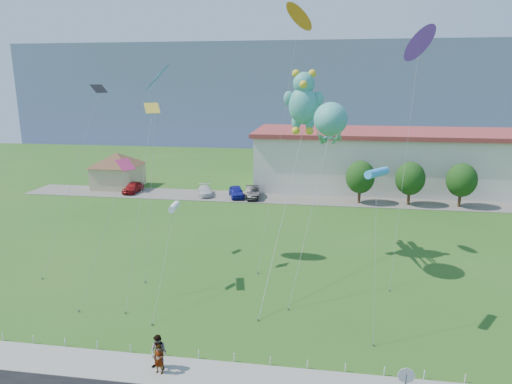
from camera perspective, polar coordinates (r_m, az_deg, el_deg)
ground at (r=27.98m, az=-4.31°, el=-18.73°), size 160.00×160.00×0.00m
sidewalk at (r=25.74m, az=-5.78°, el=-21.85°), size 80.00×2.50×0.10m
parking_strip at (r=60.14m, az=3.13°, el=-0.77°), size 70.00×6.00×0.06m
hill_ridge at (r=143.12m, az=6.61°, el=12.55°), size 160.00×50.00×25.00m
pavilion at (r=68.80m, az=-16.92°, el=3.04°), size 9.20×9.20×5.00m
warehouse at (r=70.89m, az=25.39°, el=3.51°), size 61.00×15.00×8.20m
stop_sign at (r=23.24m, az=18.23°, el=-21.41°), size 0.80×0.07×2.50m
rope_fence at (r=26.78m, az=-4.98°, el=-19.74°), size 26.05×0.05×0.50m
tree_near at (r=58.33m, az=12.90°, el=1.83°), size 3.60×3.60×5.47m
tree_mid at (r=59.09m, az=18.71°, el=1.60°), size 3.60×3.60×5.47m
tree_far at (r=60.45m, az=24.31°, el=1.36°), size 3.60×3.60×5.47m
pedestrian_left at (r=25.76m, az=-12.02°, el=-19.78°), size 0.63×0.47×1.60m
pedestrian_right at (r=25.96m, az=-12.07°, el=-19.03°), size 1.07×0.91×1.95m
parked_car_red at (r=65.16m, az=-15.13°, el=0.58°), size 1.83×4.29×1.45m
parked_car_white at (r=61.72m, az=-6.40°, el=0.16°), size 2.94×4.61×1.24m
parked_car_blue at (r=60.35m, az=-2.46°, el=0.04°), size 3.02×4.65×1.47m
parked_car_black at (r=59.96m, az=-0.45°, el=-0.01°), size 2.33×4.85×1.54m
octopus_kite at (r=36.27m, az=9.27°, el=8.06°), size 3.75×13.06×13.49m
teddy_bear_kite at (r=38.71m, az=5.95°, el=11.31°), size 3.67×13.54×15.94m
small_kite_purple at (r=37.71m, az=19.67°, el=16.49°), size 2.61×5.99×18.46m
small_kite_orange at (r=39.96m, az=5.30°, el=20.26°), size 3.43×6.98×20.84m
small_kite_cyan at (r=27.93m, az=14.88°, el=2.18°), size 0.50×4.05×10.15m
small_kite_black at (r=40.59m, az=-19.82°, el=9.39°), size 3.24×7.26×14.83m
small_kite_pink at (r=33.36m, az=-16.54°, el=1.55°), size 2.68×5.08×9.69m
small_kite_blue at (r=38.49m, az=-12.27°, el=13.41°), size 1.80×6.30×16.03m
small_kite_yellow at (r=35.85m, az=-13.22°, el=7.43°), size 1.34×9.02×13.40m
small_kite_white at (r=33.79m, az=-10.20°, el=-1.93°), size 0.64×7.31×6.51m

